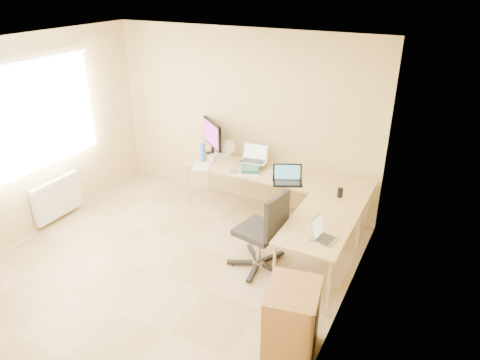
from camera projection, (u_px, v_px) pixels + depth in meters
The scene contains 25 objects.
floor at pixel (157, 274), 5.24m from camera, with size 4.50×4.50×0.00m, color tan.
ceiling at pixel (135, 51), 4.12m from camera, with size 4.50×4.50×0.00m, color white.
wall_back at pixel (243, 119), 6.49m from camera, with size 4.50×4.50×0.00m, color beige.
wall_left at pixel (15, 144), 5.55m from camera, with size 4.50×4.50×0.00m, color beige.
wall_right at pixel (340, 222), 3.81m from camera, with size 4.50×4.50×0.00m, color beige.
desk_main at pixel (275, 196), 6.27m from camera, with size 2.65×0.70×0.73m, color tan.
desk_return at pixel (318, 249), 5.06m from camera, with size 0.70×1.30×0.73m, color tan.
monitor at pixel (212, 138), 6.61m from camera, with size 0.63×0.20×0.54m, color black.
book_stack at pixel (250, 168), 6.21m from camera, with size 0.24×0.33×0.06m, color #276E5A.
laptop_center at pixel (253, 154), 6.26m from camera, with size 0.39×0.29×0.25m, color silver.
laptop_black at pixel (288, 175), 5.75m from camera, with size 0.38×0.28×0.24m, color black.
keyboard at pixel (245, 176), 6.00m from camera, with size 0.37×0.10×0.02m, color beige.
mouse at pixel (273, 172), 6.10m from camera, with size 0.09×0.06×0.03m, color white.
mug at pixel (212, 158), 6.45m from camera, with size 0.11×0.11×0.11m, color silver.
cd_stack at pixel (234, 172), 6.10m from camera, with size 0.13×0.13×0.03m, color #A8ADC6.
water_bottle at pixel (203, 152), 6.44m from camera, with size 0.08×0.08×0.28m, color blue.
papers at pixel (201, 166), 6.31m from camera, with size 0.22×0.32×0.01m, color silver.
white_box at pixel (222, 154), 6.65m from camera, with size 0.22×0.16×0.08m, color silver.
desk_fan at pixel (230, 149), 6.56m from camera, with size 0.20×0.20×0.26m, color silver.
black_cup at pixel (340, 193), 5.44m from camera, with size 0.07×0.07×0.12m, color black.
laptop_return at pixel (325, 232), 4.54m from camera, with size 0.23×0.29×0.19m, color #B5B5B5.
office_chair at pixel (259, 231), 5.17m from camera, with size 0.63×0.63×1.05m, color black.
cabinet at pixel (292, 323), 4.01m from camera, with size 0.45×0.56×0.78m, color #A86E2F.
radiator at pixel (57, 198), 6.25m from camera, with size 0.09×0.80×0.55m, color white.
window at pixel (40, 117), 5.74m from camera, with size 0.10×1.80×1.40m, color white.
Camera 1 is at (2.83, -3.32, 3.27)m, focal length 32.75 mm.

